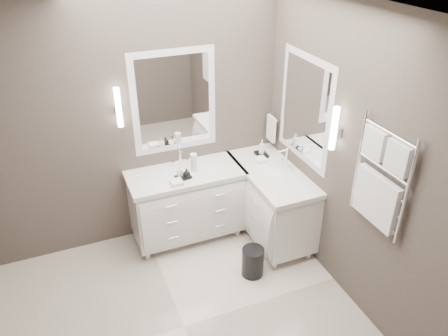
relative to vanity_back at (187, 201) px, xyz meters
name	(u,v)px	position (x,y,z in m)	size (l,w,h in m)	color
floor	(184,327)	(-0.45, -1.23, -0.49)	(3.20, 3.00, 0.01)	silver
ceiling	(163,14)	(-0.45, -1.23, 2.22)	(3.20, 3.00, 0.01)	white
wall_back	(133,126)	(-0.45, 0.28, 0.86)	(3.20, 0.01, 2.70)	#493F3A
wall_right	(353,163)	(1.15, -1.23, 0.86)	(0.01, 3.00, 2.70)	#493F3A
vanity_back	(187,201)	(0.00, 0.00, 0.00)	(1.24, 0.59, 0.97)	white
vanity_right	(271,199)	(0.88, -0.33, 0.00)	(0.59, 1.24, 0.97)	white
mirror_back	(174,102)	(0.00, 0.26, 1.06)	(0.90, 0.02, 1.10)	white
mirror_right	(305,109)	(1.14, -0.43, 1.06)	(0.02, 0.90, 1.10)	white
sconce_back	(119,108)	(-0.58, 0.20, 1.11)	(0.06, 0.06, 0.40)	white
sconce_right	(334,129)	(1.08, -1.01, 1.11)	(0.06, 0.06, 0.40)	white
towel_bar_corner	(271,128)	(1.09, 0.13, 0.63)	(0.03, 0.22, 0.30)	white
towel_ladder	(379,183)	(1.10, -1.63, 0.91)	(0.06, 0.58, 0.90)	white
waste_bin	(253,262)	(0.41, -0.85, -0.33)	(0.23, 0.23, 0.32)	black
amenity_tray_back	(183,177)	(-0.06, -0.10, 0.38)	(0.15, 0.12, 0.02)	black
amenity_tray_right	(261,154)	(0.92, 0.03, 0.38)	(0.13, 0.17, 0.03)	black
water_bottle	(194,163)	(0.09, -0.02, 0.47)	(0.07, 0.07, 0.21)	silver
soap_bottle_a	(180,171)	(-0.09, -0.08, 0.45)	(0.05, 0.06, 0.12)	white
soap_bottle_b	(187,173)	(-0.03, -0.13, 0.44)	(0.08, 0.08, 0.10)	black
soap_bottle_c	(262,147)	(0.92, 0.03, 0.47)	(0.06, 0.06, 0.17)	white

